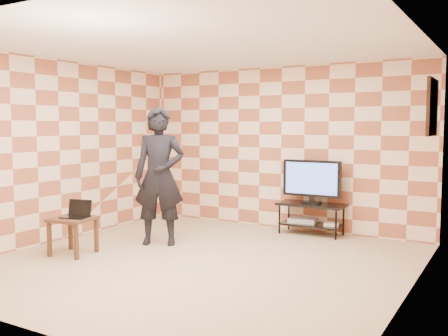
{
  "coord_description": "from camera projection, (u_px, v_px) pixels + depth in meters",
  "views": [
    {
      "loc": [
        3.39,
        -5.19,
        1.72
      ],
      "look_at": [
        0.0,
        0.6,
        1.15
      ],
      "focal_mm": 40.0,
      "sensor_mm": 36.0,
      "label": 1
    }
  ],
  "objects": [
    {
      "name": "floor",
      "position": [
        200.0,
        262.0,
        6.31
      ],
      "size": [
        5.0,
        5.0,
        0.0
      ],
      "primitive_type": "plane",
      "color": "tan",
      "rests_on": "ground"
    },
    {
      "name": "dvd_player",
      "position": [
        303.0,
        220.0,
        8.0
      ],
      "size": [
        0.47,
        0.37,
        0.07
      ],
      "primitive_type": "cube",
      "rotation": [
        0.0,
        0.0,
        0.15
      ],
      "color": "#B0B0B2",
      "rests_on": "tv_stand"
    },
    {
      "name": "laptop",
      "position": [
        77.0,
        213.0,
        6.66
      ],
      "size": [
        0.39,
        0.34,
        0.23
      ],
      "color": "black",
      "rests_on": "side_table"
    },
    {
      "name": "tv_stand",
      "position": [
        311.0,
        212.0,
        7.88
      ],
      "size": [
        1.05,
        0.47,
        0.5
      ],
      "color": "black",
      "rests_on": "floor"
    },
    {
      "name": "wall_right",
      "position": [
        411.0,
        163.0,
        4.94
      ],
      "size": [
        0.02,
        5.0,
        2.7
      ],
      "primitive_type": "cube",
      "color": "beige",
      "rests_on": "ground"
    },
    {
      "name": "ceiling",
      "position": [
        199.0,
        45.0,
        6.09
      ],
      "size": [
        5.0,
        5.0,
        0.02
      ],
      "primitive_type": "cube",
      "color": "white",
      "rests_on": "wall_back"
    },
    {
      "name": "wall_back",
      "position": [
        281.0,
        148.0,
        8.35
      ],
      "size": [
        5.0,
        0.02,
        2.7
      ],
      "primitive_type": "cube",
      "color": "beige",
      "rests_on": "ground"
    },
    {
      "name": "tv",
      "position": [
        312.0,
        179.0,
        7.83
      ],
      "size": [
        0.94,
        0.18,
        0.68
      ],
      "color": "black",
      "rests_on": "tv_stand"
    },
    {
      "name": "wall_art",
      "position": [
        432.0,
        107.0,
        6.24
      ],
      "size": [
        0.04,
        0.72,
        0.72
      ],
      "color": "black",
      "rests_on": "wall_right"
    },
    {
      "name": "game_console",
      "position": [
        331.0,
        224.0,
        7.72
      ],
      "size": [
        0.24,
        0.19,
        0.05
      ],
      "primitive_type": "cube",
      "rotation": [
        0.0,
        0.0,
        0.18
      ],
      "color": "silver",
      "rests_on": "tv_stand"
    },
    {
      "name": "person",
      "position": [
        159.0,
        176.0,
        7.19
      ],
      "size": [
        0.86,
        0.76,
        1.98
      ],
      "primitive_type": "imported",
      "rotation": [
        0.0,
        0.0,
        0.48
      ],
      "color": "black",
      "rests_on": "floor"
    },
    {
      "name": "wall_front",
      "position": [
        32.0,
        171.0,
        4.05
      ],
      "size": [
        5.0,
        0.02,
        2.7
      ],
      "primitive_type": "cube",
      "color": "beige",
      "rests_on": "ground"
    },
    {
      "name": "wall_left",
      "position": [
        60.0,
        151.0,
        7.46
      ],
      "size": [
        0.02,
        5.0,
        2.7
      ],
      "primitive_type": "cube",
      "color": "beige",
      "rests_on": "ground"
    },
    {
      "name": "side_table",
      "position": [
        73.0,
        224.0,
        6.65
      ],
      "size": [
        0.59,
        0.59,
        0.5
      ],
      "color": "#3B2115",
      "rests_on": "floor"
    }
  ]
}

